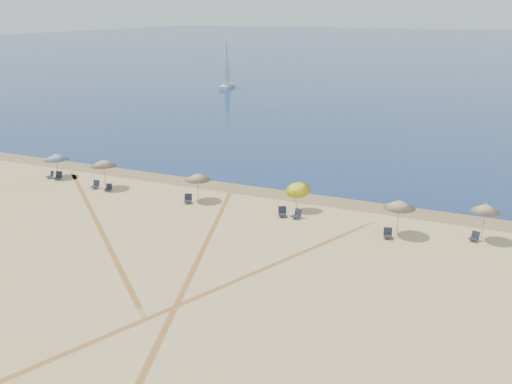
% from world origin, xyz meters
% --- Properties ---
extents(ground, '(160.00, 160.00, 0.00)m').
position_xyz_m(ground, '(0.00, 0.00, 0.00)').
color(ground, tan).
rests_on(ground, ground).
extents(ocean, '(500.00, 500.00, 0.00)m').
position_xyz_m(ocean, '(0.00, 225.00, 0.01)').
color(ocean, '#0C2151').
rests_on(ocean, ground).
extents(wet_sand, '(500.00, 500.00, 0.00)m').
position_xyz_m(wet_sand, '(0.00, 24.00, 0.00)').
color(wet_sand, olive).
rests_on(wet_sand, ground).
extents(umbrella_0, '(2.21, 2.22, 2.24)m').
position_xyz_m(umbrella_0, '(-20.05, 20.36, 1.89)').
color(umbrella_0, gray).
rests_on(umbrella_0, ground).
extents(umbrella_1, '(2.20, 2.20, 2.58)m').
position_xyz_m(umbrella_1, '(-13.95, 19.44, 2.24)').
color(umbrella_1, gray).
rests_on(umbrella_1, ground).
extents(umbrella_2, '(2.09, 2.09, 2.32)m').
position_xyz_m(umbrella_2, '(-5.01, 19.79, 1.98)').
color(umbrella_2, gray).
rests_on(umbrella_2, ground).
extents(umbrella_3, '(1.91, 1.97, 2.52)m').
position_xyz_m(umbrella_3, '(3.11, 20.76, 1.86)').
color(umbrella_3, gray).
rests_on(umbrella_3, ground).
extents(umbrella_4, '(2.18, 2.18, 2.54)m').
position_xyz_m(umbrella_4, '(11.00, 19.04, 2.20)').
color(umbrella_4, gray).
rests_on(umbrella_4, ground).
extents(umbrella_5, '(1.93, 1.93, 2.62)m').
position_xyz_m(umbrella_5, '(16.35, 20.39, 2.28)').
color(umbrella_5, gray).
rests_on(umbrella_5, ground).
extents(chair_0, '(0.71, 0.77, 0.64)m').
position_xyz_m(chair_0, '(-20.37, 19.78, 0.28)').
color(chair_0, black).
rests_on(chair_0, ground).
extents(chair_1, '(0.79, 0.85, 0.72)m').
position_xyz_m(chair_1, '(-19.41, 19.72, 0.32)').
color(chair_1, black).
rests_on(chair_1, ground).
extents(chair_2, '(0.63, 0.72, 0.69)m').
position_xyz_m(chair_2, '(-14.62, 18.97, 0.31)').
color(chair_2, black).
rests_on(chair_2, ground).
extents(chair_3, '(0.65, 0.71, 0.61)m').
position_xyz_m(chair_3, '(-13.15, 18.85, 0.27)').
color(chair_3, black).
rests_on(chair_3, ground).
extents(chair_4, '(0.82, 0.88, 0.71)m').
position_xyz_m(chair_4, '(-5.42, 18.91, 0.31)').
color(chair_4, black).
rests_on(chair_4, ground).
extents(chair_5, '(0.84, 0.89, 0.73)m').
position_xyz_m(chair_5, '(2.53, 19.13, 0.32)').
color(chair_5, black).
rests_on(chair_5, ground).
extents(chair_6, '(0.74, 0.81, 0.69)m').
position_xyz_m(chair_6, '(3.65, 19.20, 0.31)').
color(chair_6, black).
rests_on(chair_6, ground).
extents(chair_7, '(0.72, 0.79, 0.69)m').
position_xyz_m(chair_7, '(10.54, 18.15, 0.30)').
color(chair_7, black).
rests_on(chair_7, ground).
extents(chair_8, '(0.71, 0.76, 0.64)m').
position_xyz_m(chair_8, '(15.92, 20.00, 0.28)').
color(chair_8, black).
rests_on(chair_8, ground).
extents(sailboat_0, '(2.61, 6.09, 8.81)m').
position_xyz_m(sailboat_0, '(-32.77, 80.22, 2.66)').
color(sailboat_0, white).
rests_on(sailboat_0, ocean).
extents(tire_tracks, '(51.40, 44.29, 0.00)m').
position_xyz_m(tire_tracks, '(-1.86, 10.16, 0.00)').
color(tire_tracks, tan).
rests_on(tire_tracks, ground).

